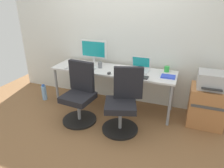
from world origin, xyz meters
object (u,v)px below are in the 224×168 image
Objects in this scene: office_chair_right at (123,103)px; side_cabinet at (206,106)px; water_bottle_on_floor at (44,92)px; printer at (212,80)px; desktop_monitor at (94,50)px; coffee_mug at (167,69)px; office_chair_left at (80,95)px; open_laptop at (140,67)px.

office_chair_right reaches higher than side_cabinet.
office_chair_right is 1.75m from water_bottle_on_floor.
side_cabinet is 1.53× the size of printer.
desktop_monitor reaches higher than coffee_mug.
desktop_monitor reaches higher than office_chair_left.
office_chair_right is 1.29m from side_cabinet.
office_chair_left is 2.35× the size of printer.
side_cabinet is 0.82m from coffee_mug.
office_chair_right is 1.20m from desktop_monitor.
open_laptop is (0.86, -0.05, -0.20)m from desktop_monitor.
side_cabinet is 2.86m from water_bottle_on_floor.
side_cabinet is at bearing -5.91° from open_laptop.
office_chair_right is at bearing -11.68° from water_bottle_on_floor.
desktop_monitor is (-0.79, 0.72, 0.54)m from office_chair_right.
side_cabinet is at bearing 25.85° from office_chair_right.
desktop_monitor is at bearing 137.62° from office_chair_right.
desktop_monitor is (-1.94, 0.16, 0.65)m from side_cabinet.
open_laptop reaches higher than coffee_mug.
side_cabinet reaches higher than water_bottle_on_floor.
side_cabinet is 1.28× the size of desktop_monitor.
office_chair_left is 1.96× the size of desktop_monitor.
side_cabinet is at bearing 4.19° from water_bottle_on_floor.
office_chair_left reaches higher than printer.
printer is 1.96m from desktop_monitor.
office_chair_left reaches higher than side_cabinet.
desktop_monitor reaches higher than open_laptop.
office_chair_right is at bearing -123.16° from coffee_mug.
open_laptop is at bearing -168.39° from coffee_mug.
printer is 0.83× the size of desktop_monitor.
open_laptop reaches higher than water_bottle_on_floor.
water_bottle_on_floor is at bearing -175.83° from printer.
water_bottle_on_floor is (-2.85, -0.21, -0.16)m from side_cabinet.
open_laptop is at bearing 40.67° from office_chair_left.
office_chair_right reaches higher than water_bottle_on_floor.
water_bottle_on_floor is 1.00× the size of open_laptop.
desktop_monitor is 1.30m from coffee_mug.
coffee_mug is at bearing 11.61° from open_laptop.
side_cabinet is at bearing -16.98° from coffee_mug.
office_chair_right is 1.53× the size of side_cabinet.
coffee_mug reaches higher than side_cabinet.
office_chair_left is 10.22× the size of coffee_mug.
water_bottle_on_floor is (-2.85, -0.21, -0.59)m from printer.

